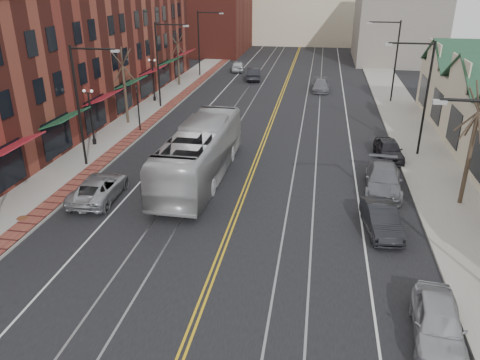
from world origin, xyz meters
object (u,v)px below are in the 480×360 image
at_px(transit_bus, 200,153).
at_px(parked_car_d, 389,149).
at_px(parked_car_b, 381,219).
at_px(parked_car_c, 383,179).
at_px(parked_car_a, 438,323).
at_px(parked_suv, 99,188).

bearing_deg(transit_bus, parked_car_d, -154.04).
height_order(parked_car_b, parked_car_c, parked_car_c).
relative_size(transit_bus, parked_car_a, 2.96).
bearing_deg(transit_bus, parked_car_b, 155.54).
distance_m(parked_suv, parked_car_d, 20.10).
relative_size(parked_suv, parked_car_a, 1.18).
height_order(parked_car_a, parked_car_c, parked_car_c).
relative_size(parked_suv, parked_car_c, 0.97).
distance_m(parked_suv, parked_car_c, 17.03).
xyz_separation_m(parked_car_c, parked_car_d, (1.01, 5.80, -0.06)).
distance_m(parked_suv, parked_car_b, 15.99).
distance_m(transit_bus, parked_car_a, 17.61).
xyz_separation_m(parked_car_a, parked_car_b, (-1.19, 7.73, -0.04)).
bearing_deg(parked_car_a, parked_suv, 158.22).
height_order(transit_bus, parked_car_b, transit_bus).
height_order(parked_suv, parked_car_d, parked_suv).
bearing_deg(parked_car_d, transit_bus, -160.95).
height_order(parked_suv, parked_car_b, parked_suv).
xyz_separation_m(transit_bus, parked_car_d, (12.42, 5.78, -1.07)).
relative_size(parked_car_b, parked_car_d, 1.03).
xyz_separation_m(parked_car_b, parked_car_d, (1.63, 10.92, 0.00)).
relative_size(parked_car_a, parked_car_c, 0.82).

